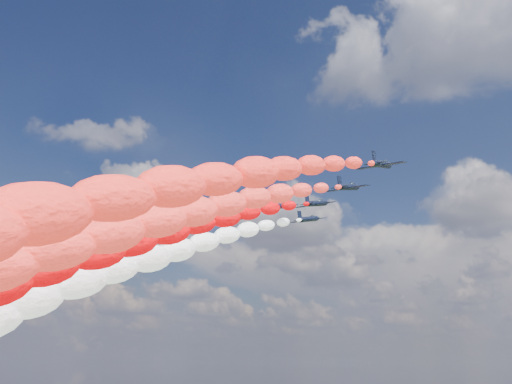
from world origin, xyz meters
The scene contains 14 objects.
jet_0 centered at (-34.75, -8.02, 90.89)m, with size 9.35×12.54×2.76m, color black, non-canonical shape.
jet_1 centered at (-23.13, 4.39, 90.89)m, with size 9.35×12.54×2.76m, color black, non-canonical shape.
jet_2 centered at (-12.39, 16.43, 90.89)m, with size 9.35×12.54×2.76m, color black, non-canonical shape.
trail_2 centered at (-12.39, -39.74, 71.46)m, with size 7.00×108.99×43.45m, color blue, non-canonical shape.
jet_3 centered at (1.80, 11.79, 90.89)m, with size 9.35×12.54×2.76m, color black, non-canonical shape.
trail_3 centered at (1.80, -44.37, 71.46)m, with size 7.00×108.99×43.45m, color white, non-canonical shape.
jet_4 centered at (0.81, 28.07, 90.89)m, with size 9.35×12.54×2.76m, color black, non-canonical shape.
trail_4 centered at (0.81, -28.09, 71.46)m, with size 7.00×108.99×43.45m, color white, non-canonical shape.
jet_5 centered at (10.45, 14.30, 90.89)m, with size 9.35×12.54×2.76m, color black, non-canonical shape.
trail_5 centered at (10.45, -41.87, 71.46)m, with size 7.00×108.99×43.45m, color #CE0207, non-canonical shape.
jet_6 centered at (22.88, 5.35, 90.89)m, with size 9.35×12.54×2.76m, color black, non-canonical shape.
trail_6 centered at (22.88, -50.82, 71.46)m, with size 7.00×108.99×43.45m, color #F93129, non-canonical shape.
jet_7 centered at (34.98, -5.81, 90.89)m, with size 9.35×12.54×2.76m, color black, non-canonical shape.
trail_7 centered at (34.98, -61.97, 71.46)m, with size 7.00×108.99×43.45m, color #FB2A22, non-canonical shape.
Camera 1 is at (76.48, -113.56, 54.47)m, focal length 43.77 mm.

